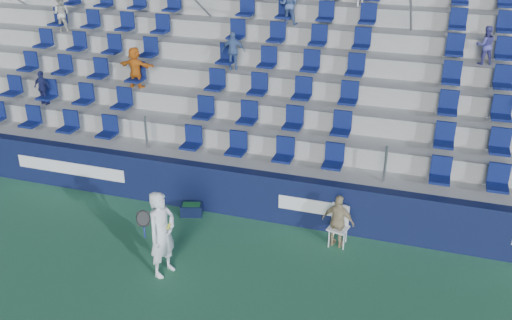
# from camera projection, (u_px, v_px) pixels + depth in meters

# --- Properties ---
(ground) EXTENTS (70.00, 70.00, 0.00)m
(ground) POSITION_uv_depth(u_px,v_px,m) (203.00, 294.00, 11.24)
(ground) COLOR #2F6F4A
(ground) RESTS_ON ground
(sponsor_wall) EXTENTS (24.00, 0.32, 1.20)m
(sponsor_wall) POSITION_uv_depth(u_px,v_px,m) (253.00, 194.00, 13.70)
(sponsor_wall) COLOR #10173B
(sponsor_wall) RESTS_ON ground
(grandstand) EXTENTS (24.00, 8.17, 6.63)m
(grandstand) POSITION_uv_depth(u_px,v_px,m) (305.00, 75.00, 17.44)
(grandstand) COLOR #9F9F9A
(grandstand) RESTS_ON ground
(tennis_player) EXTENTS (0.71, 0.78, 1.88)m
(tennis_player) POSITION_uv_depth(u_px,v_px,m) (162.00, 234.00, 11.48)
(tennis_player) COLOR white
(tennis_player) RESTS_ON ground
(line_judge_chair) EXTENTS (0.49, 0.50, 0.93)m
(line_judge_chair) POSITION_uv_depth(u_px,v_px,m) (339.00, 222.00, 12.68)
(line_judge_chair) COLOR white
(line_judge_chair) RESTS_ON ground
(line_judge) EXTENTS (0.78, 0.43, 1.26)m
(line_judge) POSITION_uv_depth(u_px,v_px,m) (338.00, 221.00, 12.52)
(line_judge) COLOR tan
(line_judge) RESTS_ON ground
(ball_bin) EXTENTS (0.60, 0.48, 0.29)m
(ball_bin) POSITION_uv_depth(u_px,v_px,m) (192.00, 209.00, 13.95)
(ball_bin) COLOR #0E1635
(ball_bin) RESTS_ON ground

